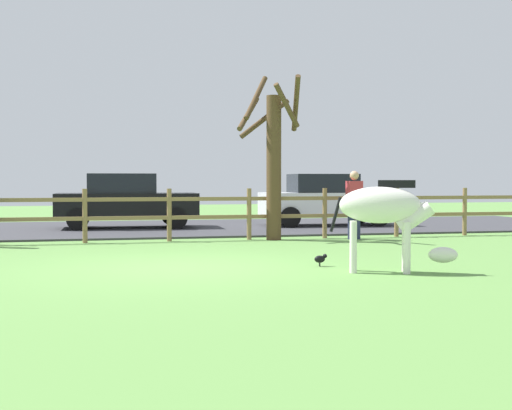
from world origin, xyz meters
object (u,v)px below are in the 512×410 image
bare_tree (273,155)px  crow_on_grass (320,259)px  parked_car_black (126,200)px  visitor_left_of_tree (354,202)px  parked_car_white (326,199)px  zebra (385,212)px

bare_tree → crow_on_grass: bare_tree is taller
bare_tree → crow_on_grass: size_ratio=18.47×
parked_car_black → visitor_left_of_tree: size_ratio=2.47×
crow_on_grass → visitor_left_of_tree: visitor_left_of_tree is taller
parked_car_white → visitor_left_of_tree: 4.58m
bare_tree → parked_car_black: bearing=126.2°
zebra → parked_car_white: 10.66m
zebra → visitor_left_of_tree: bearing=72.8°
zebra → visitor_left_of_tree: size_ratio=1.12×
zebra → parked_car_white: size_ratio=0.45×
parked_car_white → parked_car_black: size_ratio=1.01×
zebra → crow_on_grass: size_ratio=8.58×
parked_car_black → visitor_left_of_tree: bearing=-42.9°
crow_on_grass → visitor_left_of_tree: bearing=62.6°
bare_tree → zebra: bearing=-89.0°
crow_on_grass → visitor_left_of_tree: size_ratio=0.13×
crow_on_grass → parked_car_white: parked_car_white is taller
zebra → parked_car_white: parked_car_white is taller
visitor_left_of_tree → zebra: bearing=-107.2°
zebra → parked_car_black: (-3.32, 10.60, -0.08)m
zebra → visitor_left_of_tree: 6.10m
zebra → visitor_left_of_tree: (1.81, 5.82, -0.02)m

